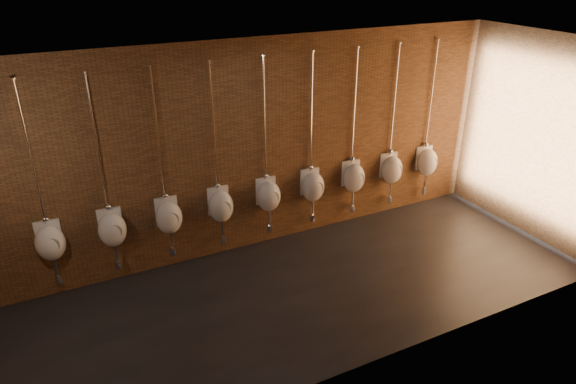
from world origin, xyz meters
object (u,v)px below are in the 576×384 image
object	(u,v)px
urinal_5	(313,186)
urinal_6	(354,177)
urinal_8	(427,161)
urinal_1	(112,228)
urinal_7	(392,169)
urinal_2	(169,216)
urinal_4	(269,195)
urinal_3	(221,205)
urinal_0	(50,242)

from	to	relation	value
urinal_5	urinal_6	bearing A→B (deg)	0.00
urinal_5	urinal_8	world-z (taller)	same
urinal_1	urinal_7	size ratio (longest dim) A/B	1.00
urinal_2	urinal_7	size ratio (longest dim) A/B	1.00
urinal_4	urinal_8	bearing A→B (deg)	0.00
urinal_3	urinal_5	size ratio (longest dim) A/B	1.00
urinal_0	urinal_1	bearing A→B (deg)	0.00
urinal_8	urinal_5	bearing A→B (deg)	180.00
urinal_3	urinal_6	xyz separation A→B (m)	(2.31, 0.00, 0.00)
urinal_0	urinal_2	distance (m)	1.54
urinal_1	urinal_2	xyz separation A→B (m)	(0.77, 0.00, 0.00)
urinal_1	urinal_8	size ratio (longest dim) A/B	1.00
urinal_1	urinal_7	distance (m)	4.62
urinal_3	urinal_5	distance (m)	1.54
urinal_0	urinal_4	xyz separation A→B (m)	(3.08, 0.00, 0.00)
urinal_2	urinal_8	world-z (taller)	same
urinal_8	urinal_1	bearing A→B (deg)	180.00
urinal_4	urinal_5	world-z (taller)	same
urinal_5	urinal_7	xyz separation A→B (m)	(1.54, 0.00, 0.00)
urinal_2	urinal_7	world-z (taller)	same
urinal_3	urinal_7	distance (m)	3.08
urinal_4	urinal_5	size ratio (longest dim) A/B	1.00
urinal_0	urinal_6	size ratio (longest dim) A/B	1.00
urinal_5	urinal_2	bearing A→B (deg)	180.00
urinal_2	urinal_3	xyz separation A→B (m)	(0.77, 0.00, 0.00)
urinal_1	urinal_3	size ratio (longest dim) A/B	1.00
urinal_0	urinal_5	distance (m)	3.85
urinal_2	urinal_4	bearing A→B (deg)	0.00
urinal_5	urinal_0	bearing A→B (deg)	180.00
urinal_7	urinal_5	bearing A→B (deg)	180.00
urinal_0	urinal_7	xyz separation A→B (m)	(5.39, 0.00, 0.00)
urinal_3	urinal_4	world-z (taller)	same
urinal_3	urinal_6	bearing A→B (deg)	0.00
urinal_0	urinal_7	distance (m)	5.39
urinal_0	urinal_5	bearing A→B (deg)	0.00
urinal_0	urinal_8	world-z (taller)	same
urinal_4	urinal_5	xyz separation A→B (m)	(0.77, 0.00, 0.00)
urinal_2	urinal_5	xyz separation A→B (m)	(2.31, 0.00, 0.00)
urinal_5	urinal_6	size ratio (longest dim) A/B	1.00
urinal_5	urinal_6	distance (m)	0.77
urinal_1	urinal_3	distance (m)	1.54
urinal_2	urinal_4	distance (m)	1.54
urinal_1	urinal_6	distance (m)	3.85
urinal_1	urinal_4	distance (m)	2.31
urinal_4	urinal_6	world-z (taller)	same
urinal_2	urinal_7	xyz separation A→B (m)	(3.85, 0.00, 0.00)
urinal_3	urinal_6	world-z (taller)	same
urinal_7	urinal_8	bearing A→B (deg)	0.00
urinal_6	urinal_8	bearing A→B (deg)	0.00
urinal_0	urinal_3	xyz separation A→B (m)	(2.31, 0.00, 0.00)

